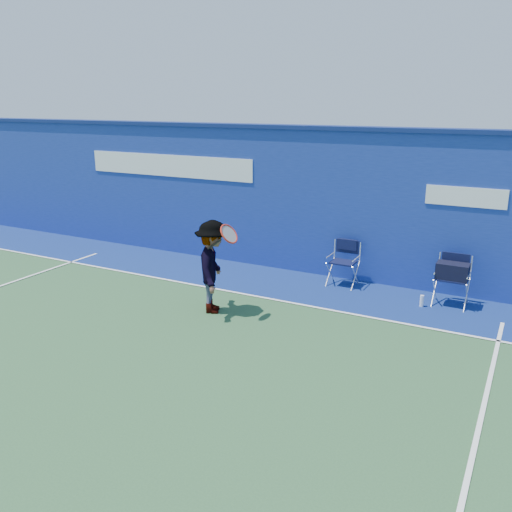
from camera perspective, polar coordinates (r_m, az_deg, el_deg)
The scene contains 8 objects.
ground at distance 7.97m, azimuth -12.85°, elevation -11.02°, with size 80.00×80.00×0.00m, color #2B522E.
stadium_wall at distance 11.70m, azimuth 3.38°, elevation 6.12°, with size 24.00×0.50×3.08m.
out_of_bounds_strip at distance 11.12m, azimuth 0.90°, elevation -2.63°, with size 24.00×1.80×0.01m, color navy.
court_lines at distance 8.37m, azimuth -10.18°, elevation -9.37°, with size 24.00×12.00×0.01m.
directors_chair_left at distance 10.93m, azimuth 9.15°, elevation -1.56°, with size 0.53×0.49×0.90m.
directors_chair_right at distance 10.32m, azimuth 19.87°, elevation -2.90°, with size 0.55×0.49×0.92m.
water_bottle at distance 10.18m, azimuth 17.05°, elevation -4.56°, with size 0.07×0.07×0.22m, color white.
tennis_player at distance 9.34m, azimuth -4.54°, elevation -1.14°, with size 1.04×1.21×1.63m.
Camera 1 is at (4.76, -5.29, 3.59)m, focal length 38.00 mm.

